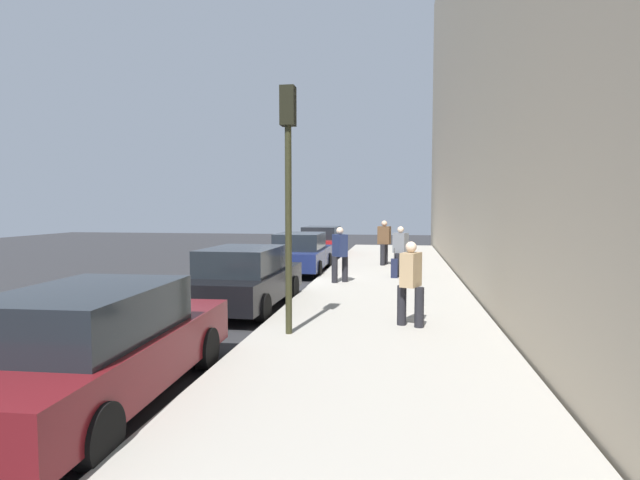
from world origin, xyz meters
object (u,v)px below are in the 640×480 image
object	(u,v)px
pedestrian_grey_coat	(400,250)
traffic_light_pole	(288,168)
pedestrian_tan_coat	(411,281)
parked_car_maroon	(97,346)
pedestrian_brown_coat	(384,241)
pedestrian_navy_coat	(340,253)
parked_car_black	(245,278)
parked_car_red	(322,242)
rolling_suitcase	(394,268)
parked_car_navy	(301,253)

from	to	relation	value
pedestrian_grey_coat	traffic_light_pole	xyz separation A→B (m)	(-8.11, 2.03, 2.13)
pedestrian_tan_coat	pedestrian_grey_coat	world-z (taller)	pedestrian_grey_coat
parked_car_maroon	pedestrian_brown_coat	bearing A→B (deg)	-11.77
pedestrian_brown_coat	pedestrian_navy_coat	bearing A→B (deg)	166.32
parked_car_black	parked_car_red	size ratio (longest dim) A/B	1.05
parked_car_black	parked_car_maroon	bearing A→B (deg)	-179.96
parked_car_maroon	pedestrian_grey_coat	distance (m)	12.05
rolling_suitcase	traffic_light_pole	bearing A→B (deg)	166.70
parked_car_maroon	pedestrian_grey_coat	world-z (taller)	pedestrian_grey_coat
pedestrian_brown_coat	pedestrian_tan_coat	distance (m)	10.46
parked_car_red	pedestrian_navy_coat	size ratio (longest dim) A/B	2.53
parked_car_red	pedestrian_navy_coat	bearing A→B (deg)	-167.89
parked_car_red	rolling_suitcase	size ratio (longest dim) A/B	4.43
pedestrian_grey_coat	pedestrian_navy_coat	bearing A→B (deg)	132.74
parked_car_navy	rolling_suitcase	xyz separation A→B (m)	(-1.67, -3.46, -0.30)
parked_car_black	rolling_suitcase	xyz separation A→B (m)	(5.05, -3.51, -0.30)
parked_car_maroon	parked_car_red	xyz separation A→B (m)	(18.94, 0.11, -0.00)
parked_car_navy	traffic_light_pole	bearing A→B (deg)	-170.14
pedestrian_brown_coat	pedestrian_tan_coat	size ratio (longest dim) A/B	1.07
pedestrian_grey_coat	traffic_light_pole	world-z (taller)	traffic_light_pole
pedestrian_tan_coat	rolling_suitcase	world-z (taller)	pedestrian_tan_coat
parked_car_maroon	pedestrian_brown_coat	xyz separation A→B (m)	(14.70, -3.06, 0.34)
parked_car_black	pedestrian_tan_coat	size ratio (longest dim) A/B	2.74
parked_car_navy	parked_car_black	bearing A→B (deg)	179.57
parked_car_red	traffic_light_pole	xyz separation A→B (m)	(-15.59, -1.79, 2.41)
pedestrian_navy_coat	pedestrian_brown_coat	xyz separation A→B (m)	(4.94, -1.20, 0.04)
pedestrian_brown_coat	traffic_light_pole	bearing A→B (deg)	173.05
pedestrian_navy_coat	traffic_light_pole	size ratio (longest dim) A/B	0.38
parked_car_black	pedestrian_grey_coat	distance (m)	6.58
parked_car_navy	pedestrian_navy_coat	distance (m)	3.52
parked_car_navy	traffic_light_pole	size ratio (longest dim) A/B	1.02
parked_car_red	pedestrian_grey_coat	bearing A→B (deg)	-152.97
parked_car_maroon	pedestrian_grey_coat	size ratio (longest dim) A/B	2.88
parked_car_red	pedestrian_brown_coat	xyz separation A→B (m)	(-4.24, -3.17, 0.34)
parked_car_navy	parked_car_red	size ratio (longest dim) A/B	1.06
pedestrian_brown_coat	pedestrian_grey_coat	size ratio (longest dim) A/B	1.06
parked_car_black	traffic_light_pole	size ratio (longest dim) A/B	1.01
pedestrian_tan_coat	parked_car_maroon	bearing A→B (deg)	137.64
parked_car_black	pedestrian_brown_coat	world-z (taller)	pedestrian_brown_coat
pedestrian_grey_coat	rolling_suitcase	size ratio (longest dim) A/B	1.72
parked_car_black	parked_car_navy	xyz separation A→B (m)	(6.72, -0.05, 0.00)
parked_car_navy	pedestrian_tan_coat	size ratio (longest dim) A/B	2.76
parked_car_navy	rolling_suitcase	bearing A→B (deg)	-115.78
parked_car_maroon	traffic_light_pole	world-z (taller)	traffic_light_pole
pedestrian_grey_coat	pedestrian_brown_coat	bearing A→B (deg)	11.24
pedestrian_brown_coat	traffic_light_pole	size ratio (longest dim) A/B	0.40
parked_car_red	pedestrian_tan_coat	bearing A→B (deg)	-164.72
pedestrian_brown_coat	pedestrian_tan_coat	world-z (taller)	pedestrian_brown_coat
parked_car_maroon	pedestrian_tan_coat	xyz separation A→B (m)	(4.28, -3.90, 0.28)
pedestrian_brown_coat	pedestrian_grey_coat	xyz separation A→B (m)	(-3.23, -0.64, -0.06)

